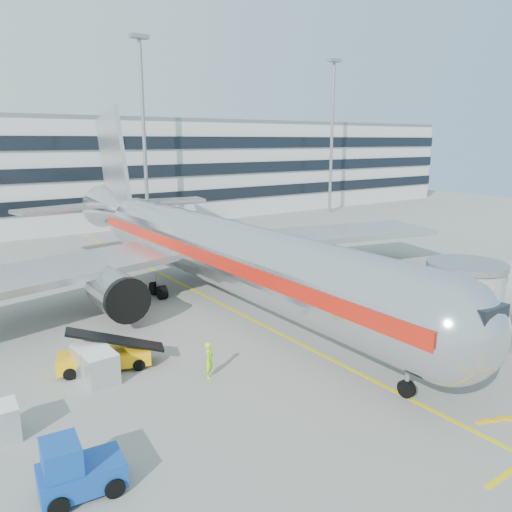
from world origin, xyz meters
TOP-DOWN VIEW (x-y plane):
  - ground at (0.00, 0.00)m, footprint 180.00×180.00m
  - lead_in_line at (0.00, 10.00)m, footprint 0.25×70.00m
  - main_jet at (0.00, 11.72)m, footprint 50.95×48.70m
  - terminal at (0.00, 57.95)m, footprint 150.00×24.25m
  - light_mast_centre at (8.00, 42.00)m, footprint 2.40×1.20m
  - light_mast_east at (42.00, 42.00)m, footprint 2.40×1.20m
  - belt_loader at (-11.10, 3.68)m, footprint 5.30×3.20m
  - baggage_tug at (-15.27, -5.71)m, footprint 3.06×2.11m
  - cargo_container_left at (-11.83, 2.10)m, footprint 1.64×1.64m
  - cargo_container_right at (-11.96, 3.30)m, footprint 1.72×1.72m
  - cargo_container_front at (-16.93, -0.43)m, footprint 1.51×1.51m
  - ramp_worker at (-6.84, -0.55)m, footprint 0.83×0.84m

SIDE VIEW (x-z plane):
  - ground at x=0.00m, z-range 0.00..0.00m
  - lead_in_line at x=0.00m, z-range 0.00..0.01m
  - belt_loader at x=-11.10m, z-range -0.54..1.94m
  - cargo_container_front at x=-16.93m, z-range 0.00..1.55m
  - cargo_container_left at x=-11.83m, z-range 0.00..1.68m
  - cargo_container_right at x=-11.96m, z-range 0.00..1.74m
  - baggage_tug at x=-15.27m, z-range -0.14..2.05m
  - ramp_worker at x=-6.84m, z-range 0.00..1.96m
  - main_jet at x=0.00m, z-range -3.79..12.26m
  - terminal at x=0.00m, z-range 0.00..15.60m
  - light_mast_centre at x=8.00m, z-range 2.15..27.60m
  - light_mast_east at x=42.00m, z-range 2.15..27.60m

